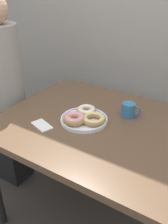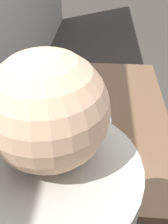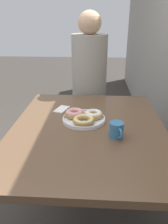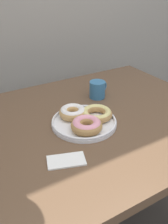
{
  "view_description": "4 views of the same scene",
  "coord_description": "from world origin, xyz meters",
  "px_view_note": "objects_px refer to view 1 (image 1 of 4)",
  "views": [
    {
      "loc": [
        0.58,
        -0.68,
        1.51
      ],
      "look_at": [
        -0.08,
        0.36,
        0.83
      ],
      "focal_mm": 40.0,
      "sensor_mm": 36.0,
      "label": 1
    },
    {
      "loc": [
        -1.04,
        0.29,
        1.56
      ],
      "look_at": [
        -0.08,
        0.36,
        0.83
      ],
      "focal_mm": 40.0,
      "sensor_mm": 36.0,
      "label": 2
    },
    {
      "loc": [
        1.17,
        0.44,
        1.38
      ],
      "look_at": [
        -0.08,
        0.36,
        0.83
      ],
      "focal_mm": 35.0,
      "sensor_mm": 36.0,
      "label": 3
    },
    {
      "loc": [
        -0.54,
        -0.4,
        1.33
      ],
      "look_at": [
        -0.08,
        0.36,
        0.83
      ],
      "focal_mm": 40.0,
      "sensor_mm": 36.0,
      "label": 4
    }
  ],
  "objects_px": {
    "donut_plate": "(84,117)",
    "person_figure": "(2,95)",
    "dining_table": "(98,134)",
    "napkin": "(42,125)",
    "coffee_mug": "(129,110)"
  },
  "relations": [
    {
      "from": "donut_plate",
      "to": "napkin",
      "type": "relative_size",
      "value": 1.93
    },
    {
      "from": "donut_plate",
      "to": "person_figure",
      "type": "distance_m",
      "value": 0.71
    },
    {
      "from": "coffee_mug",
      "to": "napkin",
      "type": "distance_m",
      "value": 0.51
    },
    {
      "from": "coffee_mug",
      "to": "person_figure",
      "type": "relative_size",
      "value": 0.08
    },
    {
      "from": "dining_table",
      "to": "person_figure",
      "type": "distance_m",
      "value": 0.78
    },
    {
      "from": "person_figure",
      "to": "donut_plate",
      "type": "bearing_deg",
      "value": -0.73
    },
    {
      "from": "dining_table",
      "to": "donut_plate",
      "type": "relative_size",
      "value": 4.08
    },
    {
      "from": "napkin",
      "to": "person_figure",
      "type": "bearing_deg",
      "value": 161.55
    },
    {
      "from": "donut_plate",
      "to": "napkin",
      "type": "height_order",
      "value": "donut_plate"
    },
    {
      "from": "person_figure",
      "to": "napkin",
      "type": "bearing_deg",
      "value": -18.45
    },
    {
      "from": "dining_table",
      "to": "napkin",
      "type": "height_order",
      "value": "napkin"
    },
    {
      "from": "dining_table",
      "to": "napkin",
      "type": "relative_size",
      "value": 7.87
    },
    {
      "from": "dining_table",
      "to": "person_figure",
      "type": "xyz_separation_m",
      "value": [
        -0.78,
        -0.02,
        0.06
      ]
    },
    {
      "from": "coffee_mug",
      "to": "person_figure",
      "type": "xyz_separation_m",
      "value": [
        -0.89,
        -0.18,
        -0.06
      ]
    },
    {
      "from": "donut_plate",
      "to": "napkin",
      "type": "distance_m",
      "value": 0.24
    }
  ]
}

